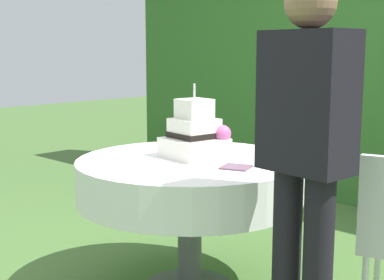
# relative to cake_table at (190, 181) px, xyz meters

# --- Properties ---
(cake_table) EXTENTS (1.22, 1.22, 0.75)m
(cake_table) POSITION_rel_cake_table_xyz_m (0.00, 0.00, 0.00)
(cake_table) COLOR #4C4C51
(cake_table) RESTS_ON ground_plane
(wedding_cake) EXTENTS (0.34, 0.33, 0.40)m
(wedding_cake) POSITION_rel_cake_table_xyz_m (-0.01, 0.06, 0.24)
(wedding_cake) COLOR white
(wedding_cake) RESTS_ON cake_table
(serving_plate_near) EXTENTS (0.13, 0.13, 0.01)m
(serving_plate_near) POSITION_rel_cake_table_xyz_m (-0.21, -0.34, 0.12)
(serving_plate_near) COLOR white
(serving_plate_near) RESTS_ON cake_table
(serving_plate_far) EXTENTS (0.15, 0.15, 0.01)m
(serving_plate_far) POSITION_rel_cake_table_xyz_m (-0.37, -0.04, 0.12)
(serving_plate_far) COLOR white
(serving_plate_far) RESTS_ON cake_table
(serving_plate_left) EXTENTS (0.10, 0.10, 0.01)m
(serving_plate_left) POSITION_rel_cake_table_xyz_m (-0.29, 0.21, 0.12)
(serving_plate_left) COLOR white
(serving_plate_left) RESTS_ON cake_table
(napkin_stack) EXTENTS (0.18, 0.18, 0.01)m
(napkin_stack) POSITION_rel_cake_table_xyz_m (0.32, -0.00, 0.12)
(napkin_stack) COLOR #6B4C60
(napkin_stack) RESTS_ON cake_table
(standing_person) EXTENTS (0.38, 0.24, 1.60)m
(standing_person) POSITION_rel_cake_table_xyz_m (0.86, -0.24, 0.30)
(standing_person) COLOR black
(standing_person) RESTS_ON ground_plane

